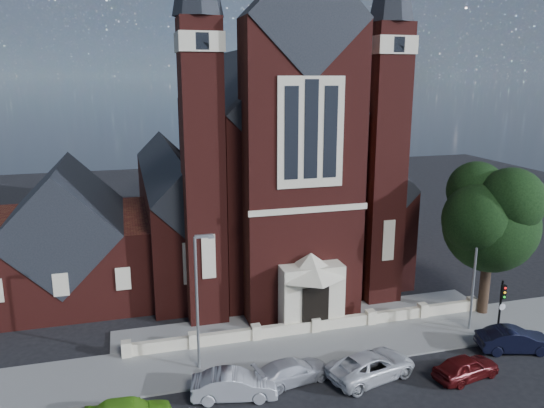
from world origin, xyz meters
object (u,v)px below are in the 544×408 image
at_px(traffic_signal, 501,302).
at_px(car_dark_red, 466,367).
at_px(car_navy, 515,340).
at_px(car_silver_a, 234,385).
at_px(car_white_suv, 371,365).
at_px(street_lamp_right, 476,265).
at_px(parish_hall, 68,243).
at_px(car_silver_b, 292,371).
at_px(street_lamp_left, 198,295).
at_px(street_tree, 495,220).
at_px(church, 254,169).

bearing_deg(traffic_signal, car_dark_red, -144.98).
bearing_deg(car_navy, car_silver_a, 105.21).
distance_m(car_silver_a, car_white_suv, 7.79).
height_order(street_lamp_right, traffic_signal, street_lamp_right).
distance_m(parish_hall, car_silver_a, 19.90).
bearing_deg(car_navy, parish_hall, 72.37).
relative_size(traffic_signal, car_silver_b, 0.90).
height_order(parish_hall, street_lamp_left, parish_hall).
relative_size(car_white_suv, car_dark_red, 1.32).
xyz_separation_m(street_lamp_left, car_navy, (18.85, -3.12, -3.86)).
xyz_separation_m(parish_hall, car_white_suv, (17.18, -17.41, -3.28)).
bearing_deg(street_tree, street_lamp_right, -145.74).
relative_size(street_tree, car_dark_red, 2.69).
bearing_deg(street_tree, church, 126.17).
bearing_deg(parish_hall, car_navy, -32.44).
bearing_deg(car_navy, car_dark_red, 125.65).
bearing_deg(car_silver_a, car_silver_b, -68.62).
relative_size(street_lamp_left, street_lamp_right, 1.00).
xyz_separation_m(car_silver_b, car_navy, (14.14, -0.51, 0.10)).
bearing_deg(car_silver_b, church, -19.00).
distance_m(street_lamp_left, car_dark_red, 15.48).
distance_m(car_silver_b, car_white_suv, 4.45).
relative_size(street_lamp_left, car_navy, 1.80).
height_order(car_dark_red, car_navy, car_navy).
xyz_separation_m(street_lamp_right, car_navy, (0.85, -3.12, -3.86)).
xyz_separation_m(street_lamp_right, car_silver_b, (-13.29, -2.61, -3.96)).
relative_size(street_lamp_right, car_white_suv, 1.54).
bearing_deg(car_white_suv, street_lamp_right, -83.32).
relative_size(parish_hall, car_dark_red, 3.06).
bearing_deg(car_silver_b, traffic_signal, -96.38).
bearing_deg(street_lamp_left, car_white_suv, -20.58).
relative_size(parish_hall, street_tree, 1.14).
bearing_deg(street_lamp_left, street_lamp_right, 0.00).
bearing_deg(car_dark_red, street_lamp_right, -49.11).
bearing_deg(street_lamp_left, car_navy, -9.40).
relative_size(street_lamp_left, car_dark_red, 2.03).
distance_m(parish_hall, street_lamp_right, 29.62).
bearing_deg(car_navy, church, 41.19).
distance_m(traffic_signal, car_silver_a, 17.79).
xyz_separation_m(street_lamp_left, car_dark_red, (14.14, -4.92, -3.92)).
bearing_deg(street_lamp_right, car_silver_b, -168.89).
relative_size(car_dark_red, car_navy, 0.89).
height_order(street_tree, car_dark_red, street_tree).
height_order(church, car_silver_b, church).
bearing_deg(car_silver_b, street_tree, -85.27).
height_order(car_silver_a, car_silver_b, car_silver_a).
height_order(street_lamp_right, car_white_suv, street_lamp_right).
relative_size(street_lamp_right, car_silver_b, 1.83).
bearing_deg(car_silver_b, parish_hall, 27.07).
xyz_separation_m(street_tree, car_silver_b, (-15.80, -4.32, -6.32)).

